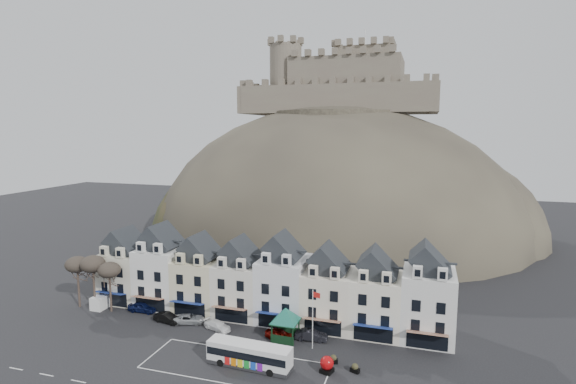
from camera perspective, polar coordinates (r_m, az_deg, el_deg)
The scene contains 21 objects.
ground at distance 57.56m, azimuth -9.18°, elevation -21.27°, with size 300.00×300.00×0.00m, color black.
coach_bay_markings at distance 57.79m, azimuth -6.69°, elevation -21.09°, with size 22.00×7.50×0.01m, color silver.
townhouse_terrace at distance 68.71m, azimuth -3.14°, elevation -11.33°, with size 54.40×9.35×11.80m.
castle_hill at distance 119.07m, azimuth 6.31°, elevation -5.59°, with size 100.00×76.00×68.00m.
castle at distance 123.34m, azimuth 6.89°, elevation 13.63°, with size 50.20×22.20×22.00m.
tree_left_far at distance 78.66m, azimuth -25.21°, elevation -8.36°, with size 3.61×3.61×8.24m.
tree_left_mid at distance 76.63m, azimuth -23.55°, elevation -8.42°, with size 3.78×3.78×8.64m.
tree_left_near at distance 74.95m, azimuth -21.76°, elevation -9.24°, with size 3.43×3.43×7.84m.
bus at distance 56.73m, azimuth -4.94°, elevation -19.81°, with size 10.40×2.94×2.90m.
bus_shelter at distance 62.00m, azimuth -0.32°, elevation -15.34°, with size 7.05×7.05×4.48m.
red_buoy at distance 55.90m, azimuth 4.97°, elevation -20.96°, with size 1.64×1.64×1.97m.
flagpole at distance 59.35m, azimuth 3.23°, elevation -15.37°, with size 1.09×0.42×7.90m.
white_van at distance 79.06m, azimuth -22.31°, elevation -12.60°, with size 1.96×4.46×2.03m.
planter_west at distance 56.50m, azimuth 8.50°, elevation -21.25°, with size 1.21×0.88×1.09m.
planter_east at distance 58.02m, azimuth 5.79°, elevation -20.36°, with size 1.16×0.75×1.08m.
car_navy at distance 74.97m, azimuth -17.97°, elevation -13.72°, with size 1.85×4.59×1.57m, color #0B1238.
car_black at distance 70.26m, azimuth -15.05°, elevation -15.18°, with size 1.49×4.28×1.41m, color black.
car_silver at distance 69.34m, azimuth -12.49°, elevation -15.46°, with size 2.15×4.60×1.30m, color #9A9EA1.
car_white at distance 66.63m, azimuth -8.96°, elevation -16.40°, with size 1.74×4.28×1.24m, color white.
car_maroon at distance 63.41m, azimuth -1.10°, elevation -17.58°, with size 1.57×3.91×1.33m, color #5F0905.
car_charcoal at distance 63.05m, azimuth 2.98°, elevation -17.69°, with size 1.52×4.35×1.43m, color black.
Camera 1 is at (22.82, -44.76, 28.09)m, focal length 28.00 mm.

